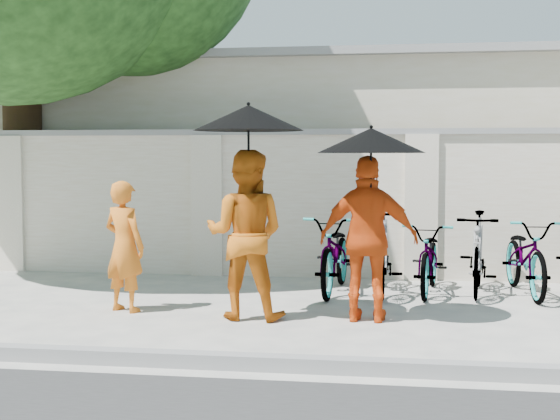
# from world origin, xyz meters

# --- Properties ---
(ground) EXTENTS (80.00, 80.00, 0.00)m
(ground) POSITION_xyz_m (0.00, 0.00, 0.00)
(ground) COLOR beige
(kerb) EXTENTS (40.00, 0.16, 0.12)m
(kerb) POSITION_xyz_m (0.00, -1.70, 0.06)
(kerb) COLOR gray
(kerb) RESTS_ON ground
(compound_wall) EXTENTS (20.00, 0.30, 2.00)m
(compound_wall) POSITION_xyz_m (1.00, 3.20, 1.00)
(compound_wall) COLOR silver
(compound_wall) RESTS_ON ground
(building_behind) EXTENTS (14.00, 6.00, 3.20)m
(building_behind) POSITION_xyz_m (2.00, 7.00, 1.60)
(building_behind) COLOR beige
(building_behind) RESTS_ON ground
(monk_left) EXTENTS (0.62, 0.53, 1.44)m
(monk_left) POSITION_xyz_m (-1.28, 0.40, 0.72)
(monk_left) COLOR orange
(monk_left) RESTS_ON ground
(monk_center) EXTENTS (0.89, 0.71, 1.77)m
(monk_center) POSITION_xyz_m (0.11, 0.23, 0.89)
(monk_center) COLOR #BE5B10
(monk_center) RESTS_ON ground
(parasol_center) EXTENTS (1.13, 1.13, 1.22)m
(parasol_center) POSITION_xyz_m (0.16, 0.15, 2.10)
(parasol_center) COLOR black
(parasol_center) RESTS_ON ground
(monk_right) EXTENTS (1.03, 0.48, 1.71)m
(monk_right) POSITION_xyz_m (1.39, 0.27, 0.86)
(monk_right) COLOR #CE420E
(monk_right) RESTS_ON ground
(parasol_right) EXTENTS (1.10, 1.10, 1.02)m
(parasol_right) POSITION_xyz_m (1.41, 0.19, 1.86)
(parasol_right) COLOR black
(parasol_right) RESTS_ON ground
(bike_0) EXTENTS (0.77, 1.90, 0.98)m
(bike_0) POSITION_xyz_m (0.93, 1.92, 0.49)
(bike_0) COLOR slate
(bike_0) RESTS_ON ground
(bike_1) EXTENTS (0.55, 1.84, 1.10)m
(bike_1) POSITION_xyz_m (1.51, 1.98, 0.55)
(bike_1) COLOR slate
(bike_1) RESTS_ON ground
(bike_2) EXTENTS (0.80, 1.76, 0.90)m
(bike_2) POSITION_xyz_m (2.09, 2.02, 0.45)
(bike_2) COLOR slate
(bike_2) RESTS_ON ground
(bike_3) EXTENTS (0.70, 1.75, 1.02)m
(bike_3) POSITION_xyz_m (2.67, 2.06, 0.51)
(bike_3) COLOR slate
(bike_3) RESTS_ON ground
(bike_4) EXTENTS (0.80, 1.86, 0.95)m
(bike_4) POSITION_xyz_m (3.25, 2.09, 0.48)
(bike_4) COLOR slate
(bike_4) RESTS_ON ground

